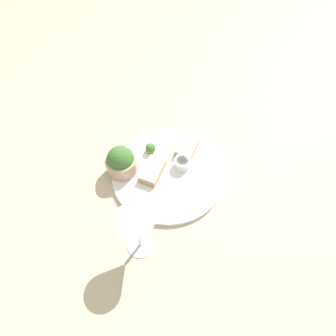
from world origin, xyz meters
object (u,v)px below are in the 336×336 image
cheese_toast_far (187,147)px  wine_glass (137,229)px  salad_bowl (121,161)px  sauce_ramekin (182,163)px  cheese_toast_near (152,171)px

cheese_toast_far → wine_glass: bearing=-35.2°
salad_bowl → cheese_toast_far: 0.22m
sauce_ramekin → wine_glass: wine_glass is taller
cheese_toast_far → sauce_ramekin: bearing=-26.5°
salad_bowl → cheese_toast_near: bearing=69.0°
wine_glass → cheese_toast_far: bearing=144.8°
salad_bowl → wine_glass: wine_glass is taller
cheese_toast_near → sauce_ramekin: bearing=93.4°
cheese_toast_near → cheese_toast_far: same height
cheese_toast_near → cheese_toast_far: (-0.07, 0.12, -0.00)m
cheese_toast_near → wine_glass: wine_glass is taller
salad_bowl → cheese_toast_far: bearing=98.7°
salad_bowl → sauce_ramekin: 0.19m
sauce_ramekin → cheese_toast_far: bearing=153.5°
cheese_toast_near → wine_glass: size_ratio=0.69×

